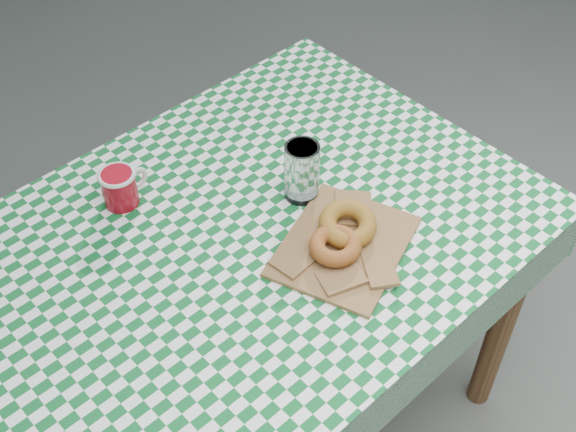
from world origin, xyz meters
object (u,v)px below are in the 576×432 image
object	(u,v)px
paper_bag	(344,245)
drinking_glass	(302,171)
table	(234,358)
coffee_mug	(119,188)

from	to	relation	value
paper_bag	drinking_glass	bearing A→B (deg)	79.75
table	paper_bag	xyz separation A→B (m)	(0.18, -0.14, 0.39)
table	drinking_glass	xyz separation A→B (m)	(0.21, 0.02, 0.45)
table	paper_bag	bearing A→B (deg)	-42.40
table	paper_bag	distance (m)	0.45
table	drinking_glass	distance (m)	0.50
table	coffee_mug	bearing A→B (deg)	106.44
paper_bag	drinking_glass	distance (m)	0.18
table	drinking_glass	size ratio (longest dim) A/B	9.58
table	drinking_glass	bearing A→B (deg)	1.81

